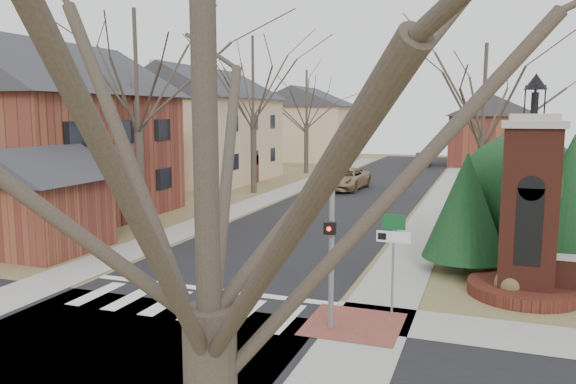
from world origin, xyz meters
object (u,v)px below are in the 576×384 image
at_px(brick_gate_monument, 527,224).
at_px(sign_post, 393,244).
at_px(distant_car, 424,159).
at_px(pickup_truck, 345,179).
at_px(traffic_signal_pole, 332,228).

bearing_deg(brick_gate_monument, sign_post, -138.58).
bearing_deg(distant_car, pickup_truck, 78.44).
relative_size(sign_post, pickup_truck, 0.50).
bearing_deg(traffic_signal_pole, distant_car, 93.44).
bearing_deg(distant_car, traffic_signal_pole, 90.99).
xyz_separation_m(traffic_signal_pole, pickup_truck, (-5.90, 25.02, -1.82)).
bearing_deg(traffic_signal_pole, sign_post, 47.57).
bearing_deg(brick_gate_monument, distant_car, 100.34).
xyz_separation_m(brick_gate_monument, distant_car, (-7.40, 40.55, -1.50)).
bearing_deg(distant_car, brick_gate_monument, 97.90).
bearing_deg(pickup_truck, distant_car, 84.12).
bearing_deg(sign_post, distant_car, 95.24).
distance_m(traffic_signal_pole, pickup_truck, 25.77).
height_order(brick_gate_monument, pickup_truck, brick_gate_monument).
distance_m(traffic_signal_pole, brick_gate_monument, 6.47).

